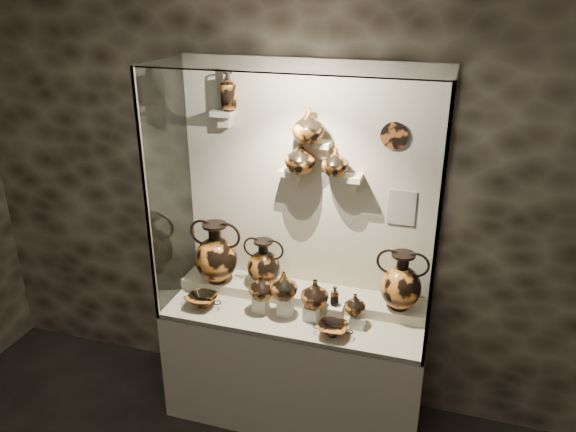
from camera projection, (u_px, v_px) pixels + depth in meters
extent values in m
cube|color=#2D251C|center=(310.00, 184.00, 3.64)|extent=(5.00, 0.02, 3.20)
cube|color=beige|center=(295.00, 365.00, 3.83)|extent=(1.70, 0.60, 0.80)
cube|color=#B8A98F|center=(295.00, 313.00, 3.67)|extent=(1.68, 0.58, 0.03)
cube|color=#B8A98F|center=(303.00, 295.00, 3.81)|extent=(1.70, 0.25, 0.10)
cube|color=beige|center=(310.00, 185.00, 3.64)|extent=(1.70, 0.03, 1.60)
cube|color=white|center=(281.00, 220.00, 3.10)|extent=(1.70, 0.01, 1.60)
cube|color=white|center=(169.00, 187.00, 3.59)|extent=(0.01, 0.60, 1.60)
cube|color=white|center=(441.00, 218.00, 3.13)|extent=(0.01, 0.60, 1.60)
cube|color=white|center=(297.00, 65.00, 3.05)|extent=(1.70, 0.60, 0.01)
cube|color=gray|center=(147.00, 203.00, 3.33)|extent=(0.02, 0.02, 1.60)
cube|color=gray|center=(437.00, 239.00, 2.88)|extent=(0.02, 0.02, 1.60)
cube|color=beige|center=(261.00, 303.00, 3.66)|extent=(0.09, 0.09, 0.10)
cube|color=beige|center=(286.00, 306.00, 3.60)|extent=(0.09, 0.09, 0.13)
cube|color=beige|center=(311.00, 312.00, 3.57)|extent=(0.09, 0.09, 0.09)
cube|color=beige|center=(336.00, 314.00, 3.52)|extent=(0.09, 0.09, 0.12)
cube|color=beige|center=(358.00, 321.00, 3.49)|extent=(0.09, 0.09, 0.08)
cube|color=beige|center=(224.00, 113.00, 3.55)|extent=(0.14, 0.12, 0.04)
cube|color=beige|center=(291.00, 172.00, 3.56)|extent=(0.14, 0.12, 0.04)
cube|color=beige|center=(323.00, 144.00, 3.43)|extent=(0.10, 0.12, 0.04)
cube|color=beige|center=(350.00, 178.00, 3.46)|extent=(0.14, 0.12, 0.04)
imported|color=#C66D26|center=(261.00, 287.00, 3.59)|extent=(0.18, 0.18, 0.17)
imported|color=#AB591E|center=(284.00, 285.00, 3.53)|extent=(0.22, 0.22, 0.19)
imported|color=#C66D26|center=(315.00, 293.00, 3.52)|extent=(0.19, 0.19, 0.18)
imported|color=#C66D26|center=(355.00, 304.00, 3.46)|extent=(0.14, 0.14, 0.14)
imported|color=#AB591E|center=(300.00, 157.00, 3.45)|extent=(0.24, 0.24, 0.20)
imported|color=#AB591E|center=(308.00, 125.00, 3.36)|extent=(0.24, 0.24, 0.21)
imported|color=#AB591E|center=(335.00, 162.00, 3.41)|extent=(0.20, 0.20, 0.17)
cylinder|color=#93461C|center=(394.00, 136.00, 3.33)|extent=(0.17, 0.02, 0.17)
cube|color=beige|center=(402.00, 208.00, 3.49)|extent=(0.17, 0.01, 0.23)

